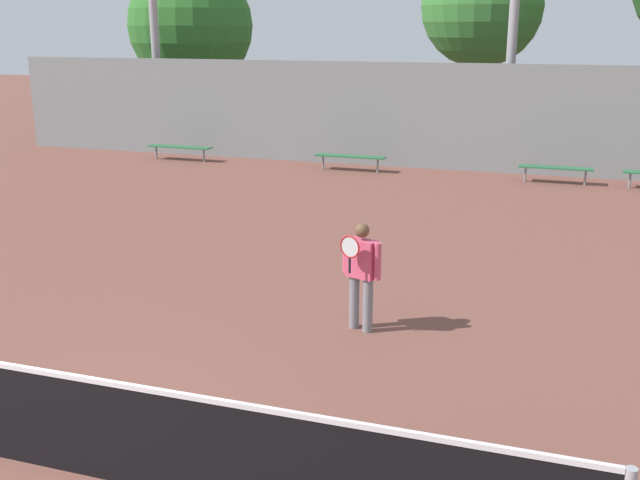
{
  "coord_description": "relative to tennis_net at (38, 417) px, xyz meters",
  "views": [
    {
      "loc": [
        4.55,
        -5.16,
        4.08
      ],
      "look_at": [
        1.0,
        5.43,
        0.89
      ],
      "focal_mm": 42.0,
      "sensor_mm": 36.0,
      "label": 1
    }
  ],
  "objects": [
    {
      "name": "ground_plane",
      "position": [
        0.0,
        0.0,
        -0.53
      ],
      "size": [
        100.0,
        100.0,
        0.0
      ],
      "primitive_type": "plane",
      "color": "brown"
    },
    {
      "name": "tennis_net",
      "position": [
        0.0,
        0.0,
        0.0
      ],
      "size": [
        10.45,
        0.09,
        1.03
      ],
      "color": "#99999E",
      "rests_on": "ground_plane"
    },
    {
      "name": "tennis_player",
      "position": [
        2.0,
        4.22,
        0.35
      ],
      "size": [
        0.59,
        0.49,
        1.54
      ],
      "rotation": [
        0.0,
        0.0,
        -0.34
      ],
      "color": "slate",
      "rests_on": "ground_plane"
    },
    {
      "name": "bench_courtside_near",
      "position": [
        4.26,
        15.66,
        -0.11
      ],
      "size": [
        1.93,
        0.4,
        0.45
      ],
      "color": "#28663D",
      "rests_on": "ground_plane"
    },
    {
      "name": "bench_adjacent_court",
      "position": [
        -1.5,
        15.66,
        -0.11
      ],
      "size": [
        2.08,
        0.4,
        0.45
      ],
      "color": "#28663D",
      "rests_on": "ground_plane"
    },
    {
      "name": "bench_by_gate",
      "position": [
        -7.1,
        15.66,
        -0.11
      ],
      "size": [
        2.11,
        0.4,
        0.45
      ],
      "color": "#28663D",
      "rests_on": "ground_plane"
    },
    {
      "name": "back_fence",
      "position": [
        0.0,
        16.77,
        1.02
      ],
      "size": [
        26.83,
        0.06,
        3.09
      ],
      "color": "gray",
      "rests_on": "ground_plane"
    },
    {
      "name": "tree_green_tall",
      "position": [
        1.3,
        21.99,
        4.2
      ],
      "size": [
        4.15,
        4.15,
        6.84
      ],
      "color": "brown",
      "rests_on": "ground_plane"
    },
    {
      "name": "tree_green_broad",
      "position": [
        -9.57,
        21.44,
        3.57
      ],
      "size": [
        4.75,
        4.75,
        6.49
      ],
      "color": "brown",
      "rests_on": "ground_plane"
    }
  ]
}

